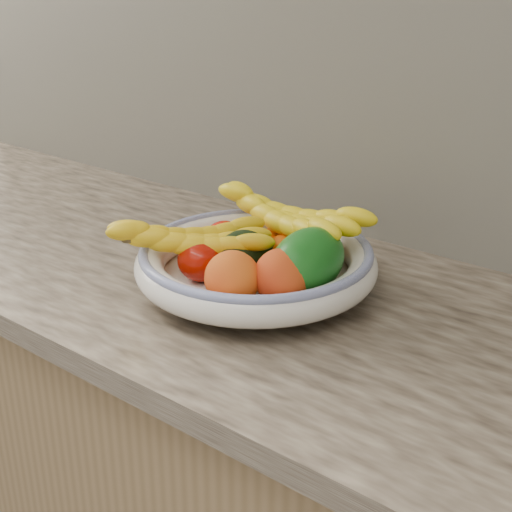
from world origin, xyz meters
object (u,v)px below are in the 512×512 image
object	(u,v)px
green_mango	(307,262)
banana_bunch_back	(286,222)
fruit_bowl	(256,263)
banana_bunch_front	(191,244)

from	to	relation	value
green_mango	banana_bunch_back	distance (m)	0.15
green_mango	banana_bunch_back	xyz separation A→B (m)	(-0.11, 0.10, 0.01)
fruit_bowl	green_mango	world-z (taller)	green_mango
fruit_bowl	banana_bunch_back	distance (m)	0.10
fruit_bowl	banana_bunch_back	xyz separation A→B (m)	(-0.01, 0.10, 0.04)
banana_bunch_back	banana_bunch_front	xyz separation A→B (m)	(-0.07, -0.16, -0.01)
green_mango	banana_bunch_front	world-z (taller)	green_mango
green_mango	banana_bunch_front	size ratio (longest dim) A/B	0.54
green_mango	banana_bunch_back	world-z (taller)	green_mango
fruit_bowl	banana_bunch_front	distance (m)	0.11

